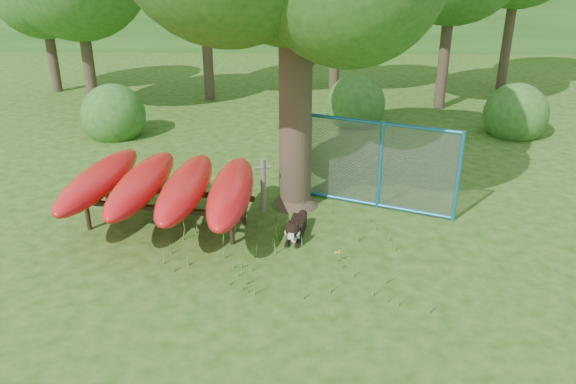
{
  "coord_description": "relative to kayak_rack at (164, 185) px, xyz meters",
  "views": [
    {
      "loc": [
        0.52,
        -7.87,
        4.89
      ],
      "look_at": [
        0.2,
        1.2,
        1.0
      ],
      "focal_mm": 35.0,
      "sensor_mm": 36.0,
      "label": 1
    }
  ],
  "objects": [
    {
      "name": "ground",
      "position": [
        2.15,
        -1.73,
        -0.87
      ],
      "size": [
        80.0,
        80.0,
        0.0
      ],
      "primitive_type": "plane",
      "color": "#22460E",
      "rests_on": "ground"
    },
    {
      "name": "fence_section",
      "position": [
        4.15,
        1.07,
        0.05
      ],
      "size": [
        2.95,
        1.27,
        3.07
      ],
      "rotation": [
        0.0,
        0.0,
        -0.39
      ],
      "color": "teal",
      "rests_on": "ground"
    },
    {
      "name": "wildflower_clump",
      "position": [
        3.22,
        -1.22,
        -0.7
      ],
      "size": [
        0.1,
        0.09,
        0.22
      ],
      "rotation": [
        0.0,
        0.0,
        0.25
      ],
      "color": "#46812A",
      "rests_on": "ground"
    },
    {
      "name": "shrub_right",
      "position": [
        8.65,
        6.27,
        -0.87
      ],
      "size": [
        1.8,
        1.8,
        1.8
      ],
      "primitive_type": "sphere",
      "color": "#285D1E",
      "rests_on": "ground"
    },
    {
      "name": "shrub_mid",
      "position": [
        4.15,
        7.27,
        -0.87
      ],
      "size": [
        1.8,
        1.8,
        1.8
      ],
      "primitive_type": "sphere",
      "color": "#285D1E",
      "rests_on": "ground"
    },
    {
      "name": "husky_dog",
      "position": [
        2.48,
        -0.33,
        -0.69
      ],
      "size": [
        0.41,
        1.15,
        0.51
      ],
      "rotation": [
        0.0,
        0.0,
        -0.15
      ],
      "color": "black",
      "rests_on": "ground"
    },
    {
      "name": "wooden_post",
      "position": [
        1.81,
        0.74,
        -0.27
      ],
      "size": [
        0.32,
        0.14,
        1.15
      ],
      "rotation": [
        0.0,
        0.0,
        0.25
      ],
      "color": "#63594A",
      "rests_on": "ground"
    },
    {
      "name": "shrub_left",
      "position": [
        -2.85,
        5.77,
        -0.87
      ],
      "size": [
        1.8,
        1.8,
        1.8
      ],
      "primitive_type": "sphere",
      "color": "#285D1E",
      "rests_on": "ground"
    },
    {
      "name": "kayak_rack",
      "position": [
        0.0,
        0.0,
        0.0
      ],
      "size": [
        3.54,
        3.77,
        1.14
      ],
      "rotation": [
        0.0,
        0.0,
        -0.17
      ],
      "color": "black",
      "rests_on": "ground"
    }
  ]
}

